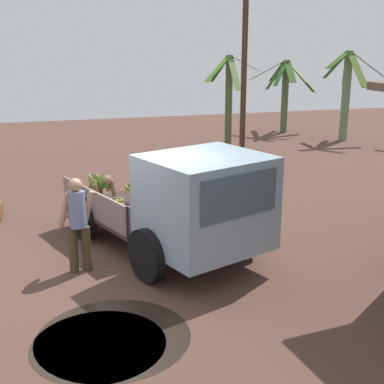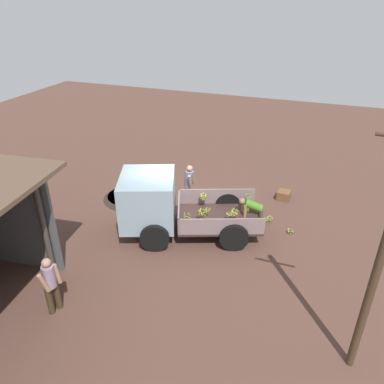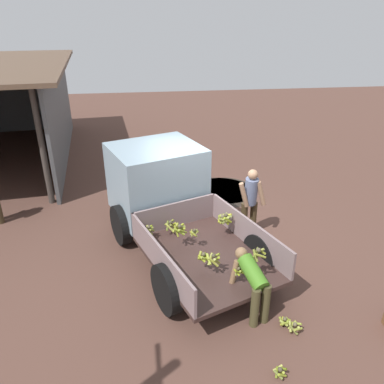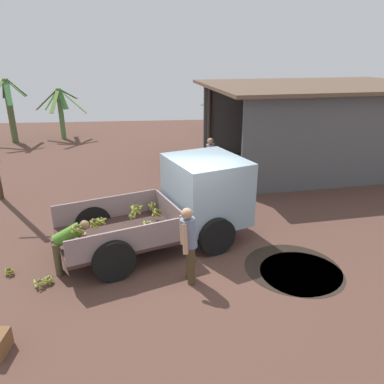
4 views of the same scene
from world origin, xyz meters
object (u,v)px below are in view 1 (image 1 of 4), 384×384
cargo_truck (192,205)px  utility_pole (244,75)px  banana_bunch_on_ground_2 (72,211)px  person_worker_loading (100,190)px  banana_bunch_on_ground_0 (78,213)px  person_foreground_visitor (78,220)px  banana_bunch_on_ground_1 (92,200)px

cargo_truck → utility_pole: utility_pole is taller
banana_bunch_on_ground_2 → person_worker_loading: bearing=50.2°
banana_bunch_on_ground_0 → banana_bunch_on_ground_2: banana_bunch_on_ground_2 is taller
banana_bunch_on_ground_2 → utility_pole: bearing=117.0°
utility_pole → person_foreground_visitor: bearing=-42.4°
banana_bunch_on_ground_2 → person_foreground_visitor: bearing=-0.9°
cargo_truck → banana_bunch_on_ground_2: bearing=-170.9°
banana_bunch_on_ground_1 → banana_bunch_on_ground_2: size_ratio=0.86×
cargo_truck → banana_bunch_on_ground_0: (-3.18, -1.79, -1.01)m
cargo_truck → person_foreground_visitor: (-0.28, -1.96, -0.19)m
banana_bunch_on_ground_2 → banana_bunch_on_ground_0: bearing=36.8°
cargo_truck → banana_bunch_on_ground_0: size_ratio=23.21×
cargo_truck → person_worker_loading: size_ratio=4.35×
utility_pole → banana_bunch_on_ground_1: bearing=-68.2°
person_foreground_visitor → person_worker_loading: person_foreground_visitor is taller
banana_bunch_on_ground_1 → person_foreground_visitor: bearing=-8.5°
person_worker_loading → banana_bunch_on_ground_2: (-0.50, -0.60, -0.59)m
utility_pole → banana_bunch_on_ground_0: (2.77, -5.02, -2.81)m
person_foreground_visitor → banana_bunch_on_ground_0: size_ratio=7.87×
banana_bunch_on_ground_0 → banana_bunch_on_ground_1: 1.02m
cargo_truck → utility_pole: (-5.95, 3.23, 1.80)m
person_foreground_visitor → person_worker_loading: bearing=-18.1°
banana_bunch_on_ground_1 → banana_bunch_on_ground_2: banana_bunch_on_ground_2 is taller
person_foreground_visitor → banana_bunch_on_ground_1: (-3.83, 0.58, -0.82)m
utility_pole → person_foreground_visitor: size_ratio=3.40×
cargo_truck → banana_bunch_on_ground_1: size_ratio=21.89×
cargo_truck → utility_pole: 7.00m
person_worker_loading → banana_bunch_on_ground_0: bearing=-144.0°
cargo_truck → person_foreground_visitor: cargo_truck is taller
person_worker_loading → banana_bunch_on_ground_0: person_worker_loading is taller
utility_pole → banana_bunch_on_ground_0: size_ratio=26.79×
banana_bunch_on_ground_0 → banana_bunch_on_ground_1: size_ratio=0.94×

